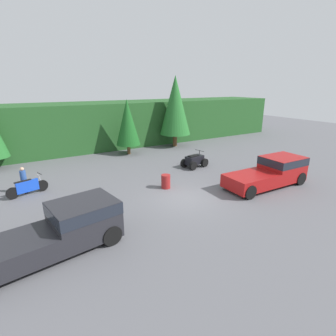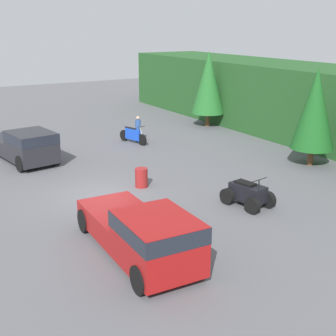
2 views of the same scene
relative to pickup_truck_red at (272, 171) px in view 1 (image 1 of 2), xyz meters
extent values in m
plane|color=#5B5B60|center=(-6.02, 1.11, -0.95)|extent=(80.00, 80.00, 0.00)
cube|color=#235123|center=(-6.02, 17.11, 1.33)|extent=(44.00, 6.00, 4.56)
cylinder|color=brown|center=(-4.77, 12.35, -0.49)|extent=(0.30, 0.30, 0.91)
cone|color=#19561E|center=(-4.77, 12.35, 2.04)|extent=(2.23, 2.23, 4.15)
cylinder|color=brown|center=(0.80, 12.93, -0.30)|extent=(0.43, 0.43, 1.30)
cone|color=#236628|center=(0.80, 12.93, 3.33)|extent=(3.19, 3.19, 5.94)
cube|color=maroon|center=(0.95, -0.03, 0.06)|extent=(2.61, 2.09, 1.56)
cube|color=#1E232D|center=(0.95, -0.03, 0.57)|extent=(2.64, 2.11, 0.50)
cube|color=maroon|center=(-1.90, 0.05, -0.31)|extent=(3.18, 2.10, 0.80)
cylinder|color=black|center=(1.70, 0.88, -0.53)|extent=(0.85, 0.30, 0.84)
cylinder|color=black|center=(1.65, -0.97, -0.53)|extent=(0.85, 0.30, 0.84)
cylinder|color=black|center=(-2.88, 1.01, -0.53)|extent=(0.85, 0.30, 0.84)
cylinder|color=black|center=(-2.94, -0.84, -0.53)|extent=(0.85, 0.30, 0.84)
cube|color=#232328|center=(-12.09, -0.26, 0.06)|extent=(2.78, 2.37, 1.56)
cube|color=#1E232D|center=(-12.09, -0.26, 0.57)|extent=(2.80, 2.39, 0.50)
cube|color=#232328|center=(-14.83, -0.68, -0.31)|extent=(3.33, 2.46, 0.80)
cylinder|color=black|center=(-11.53, 0.76, -0.53)|extent=(0.88, 0.40, 0.84)
cylinder|color=black|center=(-11.25, -1.07, -0.53)|extent=(0.88, 0.40, 0.84)
cylinder|color=black|center=(-12.97, 6.64, -0.60)|extent=(0.70, 0.29, 0.70)
cylinder|color=black|center=(-14.57, 6.18, -0.60)|extent=(0.70, 0.29, 0.70)
cube|color=blue|center=(-13.77, 6.41, -0.39)|extent=(1.25, 0.50, 0.69)
cylinder|color=#B7B7BC|center=(-13.02, 6.63, -0.20)|extent=(0.30, 0.13, 0.77)
cylinder|color=black|center=(-13.02, 6.63, 0.20)|extent=(0.20, 0.59, 0.04)
cube|color=black|center=(-13.97, 6.35, -0.02)|extent=(0.92, 0.39, 0.06)
cylinder|color=black|center=(-1.36, 6.36, -0.61)|extent=(0.70, 0.33, 0.67)
cylinder|color=black|center=(-1.20, 5.40, -0.61)|extent=(0.70, 0.33, 0.67)
cylinder|color=black|center=(-2.67, 6.13, -0.61)|extent=(0.70, 0.33, 0.67)
cylinder|color=black|center=(-2.51, 5.18, -0.61)|extent=(0.70, 0.33, 0.67)
cube|color=black|center=(-1.93, 5.77, -0.37)|extent=(1.58, 0.99, 0.66)
cylinder|color=black|center=(-1.40, 5.86, 0.14)|extent=(0.06, 0.06, 0.35)
cylinder|color=black|center=(-1.40, 5.86, 0.31)|extent=(0.19, 0.91, 0.04)
cube|color=black|center=(-2.09, 5.74, 0.00)|extent=(0.91, 0.57, 0.08)
cylinder|color=black|center=(-13.91, 6.93, -0.54)|extent=(0.20, 0.20, 0.81)
cylinder|color=black|center=(-13.88, 6.75, -0.54)|extent=(0.20, 0.20, 0.81)
cylinder|color=#2D5199|center=(-13.89, 6.84, 0.16)|extent=(0.40, 0.40, 0.61)
sphere|color=tan|center=(-13.89, 6.84, 0.58)|extent=(0.26, 0.26, 0.22)
cylinder|color=maroon|center=(-6.19, 3.10, -0.51)|extent=(0.58, 0.58, 0.88)
camera|label=1|loc=(-14.13, -10.27, 5.33)|focal=28.00mm
camera|label=2|loc=(11.81, -6.05, 6.19)|focal=50.00mm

